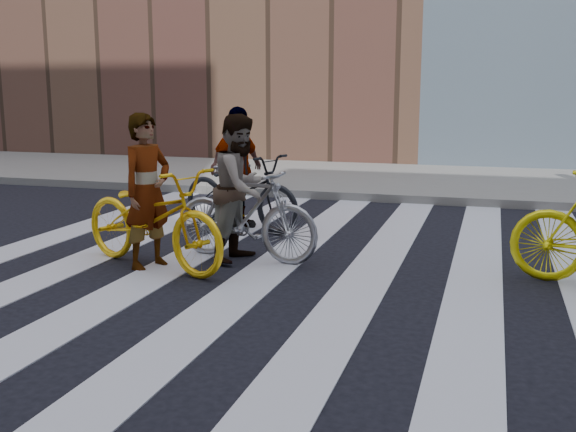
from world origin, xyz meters
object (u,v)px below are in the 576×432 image
at_px(rider_left, 147,191).
at_px(rider_rear, 237,168).
at_px(bike_yellow_left, 152,218).
at_px(rider_mid, 241,188).
at_px(bike_dark_rear, 240,191).
at_px(bike_silver_mid, 245,214).

bearing_deg(rider_left, rider_rear, 16.73).
bearing_deg(bike_yellow_left, rider_mid, -31.95).
relative_size(rider_left, rider_rear, 0.99).
height_order(bike_dark_rear, rider_left, rider_left).
distance_m(rider_mid, rider_rear, 1.81).
distance_m(bike_silver_mid, rider_mid, 0.30).
relative_size(bike_yellow_left, bike_dark_rear, 1.05).
relative_size(bike_dark_rear, rider_mid, 1.22).
xyz_separation_m(bike_yellow_left, rider_left, (-0.05, 0.00, 0.29)).
bearing_deg(rider_rear, bike_yellow_left, -163.09).
bearing_deg(bike_dark_rear, rider_left, -165.57).
xyz_separation_m(bike_dark_rear, rider_rear, (-0.05, 0.00, 0.33)).
bearing_deg(rider_rear, rider_left, -164.33).
bearing_deg(bike_dark_rear, bike_yellow_left, -164.33).
xyz_separation_m(bike_silver_mid, rider_left, (-0.92, -0.62, 0.31)).
bearing_deg(rider_mid, rider_left, 134.24).
height_order(rider_left, rider_rear, rider_rear).
bearing_deg(bike_yellow_left, rider_left, 110.83).
height_order(rider_left, rider_mid, rider_left).
height_order(bike_yellow_left, bike_silver_mid, bike_yellow_left).
bearing_deg(bike_dark_rear, rider_mid, -138.90).
xyz_separation_m(bike_silver_mid, bike_dark_rear, (-0.70, 1.67, -0.01)).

